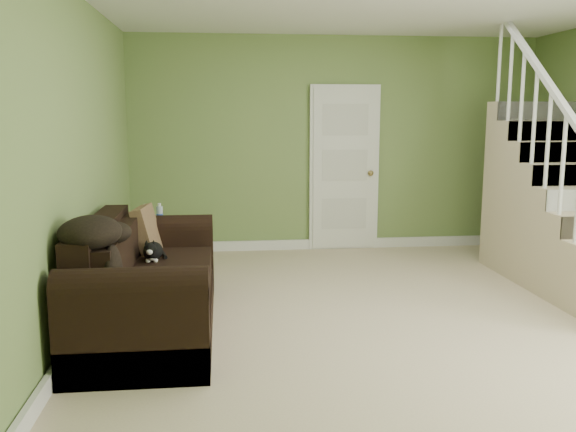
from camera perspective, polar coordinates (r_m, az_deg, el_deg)
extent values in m
cube|color=#C1AE8B|center=(5.14, 10.09, -9.60)|extent=(5.00, 5.50, 0.01)
cube|color=#728F4D|center=(7.55, 4.51, 6.70)|extent=(5.00, 0.04, 2.60)
cube|color=#728F4D|center=(4.80, -19.51, 4.52)|extent=(0.04, 5.50, 2.60)
cube|color=white|center=(7.68, 4.43, -2.59)|extent=(5.00, 0.04, 0.12)
cube|color=white|center=(5.04, -18.37, -9.64)|extent=(0.04, 5.50, 0.12)
cube|color=white|center=(7.55, 5.27, 4.48)|extent=(0.86, 0.05, 2.02)
cube|color=white|center=(7.53, 5.30, 4.40)|extent=(0.78, 0.04, 1.96)
sphere|color=olive|center=(7.56, 7.75, 3.99)|extent=(0.07, 0.07, 0.07)
cylinder|color=white|center=(5.82, 24.33, 4.53)|extent=(0.04, 0.04, 0.90)
cylinder|color=white|center=(6.05, 23.17, 6.67)|extent=(0.04, 0.04, 0.90)
cube|color=#C1AE8B|center=(6.59, 24.95, -0.72)|extent=(1.00, 0.27, 1.20)
cylinder|color=white|center=(6.28, 22.08, 8.65)|extent=(0.04, 0.04, 0.90)
cube|color=#C1AE8B|center=(6.80, 23.85, 0.51)|extent=(1.00, 0.27, 1.40)
cylinder|color=white|center=(6.52, 21.06, 10.48)|extent=(0.04, 0.04, 0.90)
cube|color=#C1AE8B|center=(7.02, 22.81, 1.66)|extent=(1.00, 0.27, 1.60)
cylinder|color=white|center=(6.77, 20.10, 12.18)|extent=(0.04, 0.04, 0.90)
cube|color=#C1AE8B|center=(7.25, 21.83, 2.75)|extent=(1.00, 0.27, 1.80)
cylinder|color=white|center=(7.03, 19.20, 13.75)|extent=(0.04, 0.04, 0.90)
cube|color=white|center=(6.04, 23.45, 10.92)|extent=(0.06, 2.46, 1.84)
cube|color=black|center=(4.97, -12.62, -8.85)|extent=(0.95, 2.19, 0.25)
cube|color=black|center=(4.90, -11.55, -6.24)|extent=(0.72, 1.65, 0.22)
cube|color=black|center=(4.00, -14.24, -10.72)|extent=(0.95, 0.25, 0.62)
cube|color=black|center=(5.85, -11.66, -4.13)|extent=(0.95, 0.25, 0.62)
cylinder|color=black|center=(3.91, -14.43, -6.47)|extent=(0.95, 0.25, 0.25)
cylinder|color=black|center=(5.79, -11.76, -1.16)|extent=(0.95, 0.25, 0.25)
cube|color=black|center=(4.91, -17.15, -4.08)|extent=(0.20, 1.69, 0.63)
cube|color=black|center=(4.87, -15.41, -3.16)|extent=(0.14, 1.63, 0.35)
cube|color=black|center=(6.44, -12.35, -3.24)|extent=(0.57, 0.57, 0.54)
cylinder|color=silver|center=(6.33, -13.17, -0.06)|extent=(0.06, 0.06, 0.20)
cylinder|color=blue|center=(6.33, -13.17, -0.06)|extent=(0.07, 0.07, 0.05)
cylinder|color=white|center=(6.31, -13.21, 0.96)|extent=(0.03, 0.03, 0.03)
cylinder|color=silver|center=(6.35, -11.92, 0.01)|extent=(0.06, 0.06, 0.20)
cylinder|color=blue|center=(6.35, -11.92, 0.01)|extent=(0.07, 0.07, 0.05)
cylinder|color=white|center=(6.33, -11.95, 1.04)|extent=(0.03, 0.03, 0.03)
ellipsoid|color=black|center=(5.21, -12.51, -3.22)|extent=(0.17, 0.28, 0.15)
ellipsoid|color=white|center=(5.15, -12.58, -3.67)|extent=(0.09, 0.12, 0.08)
sphere|color=black|center=(5.06, -12.71, -3.01)|extent=(0.11, 0.11, 0.10)
ellipsoid|color=white|center=(5.02, -12.75, -3.30)|extent=(0.05, 0.04, 0.05)
cone|color=black|center=(5.06, -13.03, -2.40)|extent=(0.04, 0.04, 0.05)
cone|color=black|center=(5.05, -12.40, -2.39)|extent=(0.04, 0.04, 0.05)
cylinder|color=black|center=(5.32, -11.56, -3.56)|extent=(0.07, 0.21, 0.03)
ellipsoid|color=gold|center=(4.29, -13.09, -6.67)|extent=(0.14, 0.17, 0.05)
cube|color=#4C331E|center=(5.53, -13.05, -1.29)|extent=(0.25, 0.44, 0.44)
ellipsoid|color=black|center=(4.25, -18.02, -1.47)|extent=(0.41, 0.53, 0.22)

